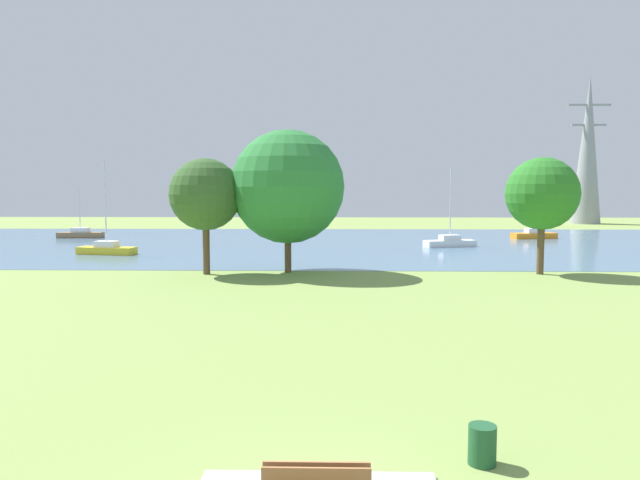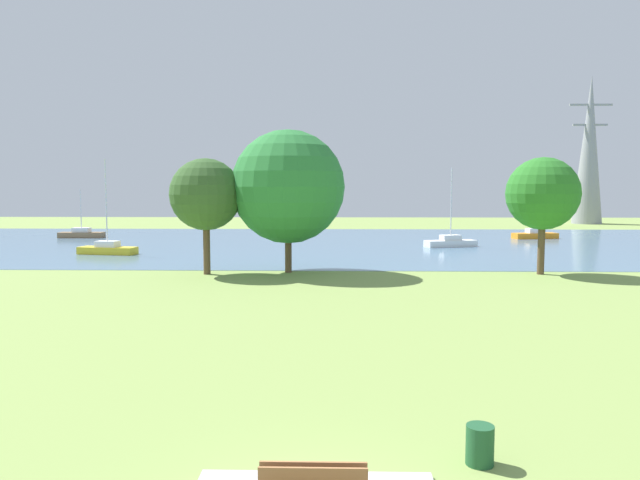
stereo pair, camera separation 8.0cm
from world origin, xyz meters
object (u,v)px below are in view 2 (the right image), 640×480
(litter_bin, at_px, (480,445))
(sailboat_yellow, at_px, (108,249))
(sailboat_white, at_px, (450,242))
(tree_west_near, at_px, (288,187))
(electricity_pylon, at_px, (589,150))
(tree_east_near, at_px, (206,195))
(tree_east_far, at_px, (543,194))
(sailboat_orange, at_px, (535,234))
(sailboat_brown, at_px, (82,234))

(litter_bin, xyz_separation_m, sailboat_yellow, (-21.84, 37.36, 0.07))
(sailboat_white, xyz_separation_m, tree_west_near, (-13.82, -17.17, 5.11))
(litter_bin, distance_m, electricity_pylon, 89.64)
(tree_west_near, bearing_deg, sailboat_yellow, 147.37)
(litter_bin, relative_size, sailboat_yellow, 0.10)
(tree_east_near, xyz_separation_m, tree_east_far, (21.35, 0.53, 0.05))
(sailboat_yellow, bearing_deg, electricity_pylon, 37.51)
(sailboat_orange, bearing_deg, electricity_pylon, 58.60)
(sailboat_orange, xyz_separation_m, tree_east_near, (-29.85, -27.49, 4.61))
(electricity_pylon, bearing_deg, sailboat_white, -126.88)
(sailboat_brown, distance_m, tree_east_near, 34.07)
(electricity_pylon, bearing_deg, tree_west_near, -127.51)
(tree_west_near, height_order, electricity_pylon, electricity_pylon)
(sailboat_yellow, relative_size, sailboat_brown, 1.47)
(sailboat_yellow, distance_m, sailboat_white, 30.49)
(tree_west_near, bearing_deg, sailboat_white, 51.17)
(sailboat_yellow, bearing_deg, sailboat_orange, 21.95)
(litter_bin, height_order, sailboat_yellow, sailboat_yellow)
(sailboat_yellow, xyz_separation_m, tree_east_far, (32.06, -10.62, 4.66))
(sailboat_brown, bearing_deg, sailboat_white, -13.30)
(sailboat_orange, distance_m, sailboat_yellow, 43.72)
(sailboat_white, bearing_deg, electricity_pylon, 53.12)
(sailboat_yellow, relative_size, tree_east_far, 1.05)
(tree_east_far, bearing_deg, sailboat_orange, 72.51)
(sailboat_orange, bearing_deg, tree_east_near, -137.35)
(sailboat_orange, height_order, electricity_pylon, electricity_pylon)
(litter_bin, bearing_deg, tree_west_near, 102.41)
(sailboat_yellow, xyz_separation_m, sailboat_brown, (-9.09, 16.19, -0.03))
(sailboat_yellow, bearing_deg, tree_east_far, -18.32)
(tree_east_near, height_order, electricity_pylon, electricity_pylon)
(sailboat_orange, height_order, tree_west_near, tree_west_near)
(sailboat_brown, relative_size, tree_east_near, 0.72)
(electricity_pylon, bearing_deg, tree_east_near, -130.25)
(sailboat_orange, xyz_separation_m, tree_east_far, (-8.50, -26.96, 4.66))
(sailboat_brown, distance_m, tree_west_near, 36.63)
(sailboat_brown, bearing_deg, electricity_pylon, 22.77)
(litter_bin, xyz_separation_m, tree_east_near, (-11.13, 26.21, 4.68))
(litter_bin, bearing_deg, tree_east_near, 113.01)
(litter_bin, distance_m, tree_east_far, 29.02)
(tree_east_far, height_order, electricity_pylon, electricity_pylon)
(litter_bin, bearing_deg, sailboat_white, 79.99)
(tree_east_near, xyz_separation_m, electricity_pylon, (46.82, 55.30, 6.19))
(sailboat_yellow, distance_m, sailboat_brown, 18.56)
(sailboat_yellow, relative_size, sailboat_white, 1.07)
(sailboat_orange, relative_size, tree_west_near, 0.79)
(sailboat_orange, distance_m, sailboat_brown, 49.64)
(litter_bin, bearing_deg, electricity_pylon, 66.35)
(sailboat_orange, relative_size, sailboat_brown, 1.38)
(sailboat_brown, height_order, tree_east_far, tree_east_far)
(sailboat_orange, relative_size, sailboat_yellow, 0.94)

